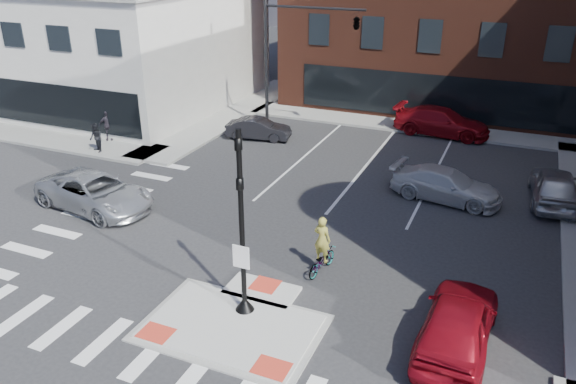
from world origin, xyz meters
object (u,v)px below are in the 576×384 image
at_px(bg_car_silver, 555,186).
at_px(bg_car_dark, 258,129).
at_px(silver_suv, 95,192).
at_px(pedestrian_b, 108,125).
at_px(white_pickup, 446,185).
at_px(bg_car_red, 442,122).
at_px(pedestrian_a, 96,138).
at_px(red_sedan, 458,323).
at_px(cyclist, 322,254).

bearing_deg(bg_car_silver, bg_car_dark, -13.75).
relative_size(silver_suv, pedestrian_b, 3.21).
xyz_separation_m(white_pickup, bg_car_silver, (4.51, 1.55, 0.09)).
xyz_separation_m(bg_car_red, pedestrian_a, (-16.84, -10.99, 0.13)).
height_order(red_sedan, white_pickup, red_sedan).
distance_m(red_sedan, pedestrian_b, 23.76).
distance_m(bg_car_silver, pedestrian_b, 23.87).
relative_size(red_sedan, pedestrian_a, 3.00).
relative_size(bg_car_red, pedestrian_b, 3.25).
bearing_deg(cyclist, bg_car_dark, -45.70).
relative_size(cyclist, pedestrian_b, 1.24).
height_order(red_sedan, pedestrian_b, pedestrian_b).
distance_m(red_sedan, white_pickup, 10.46).
xyz_separation_m(silver_suv, red_sedan, (15.86, -3.25, 0.05)).
bearing_deg(bg_car_dark, cyclist, -156.52).
bearing_deg(pedestrian_b, pedestrian_a, -98.82).
relative_size(silver_suv, pedestrian_a, 3.47).
relative_size(pedestrian_a, pedestrian_b, 0.92).
distance_m(silver_suv, red_sedan, 16.19).
bearing_deg(white_pickup, red_sedan, -161.53).
relative_size(silver_suv, white_pickup, 1.13).
height_order(cyclist, pedestrian_a, cyclist).
xyz_separation_m(red_sedan, cyclist, (-4.96, 2.27, -0.09)).
xyz_separation_m(silver_suv, white_pickup, (13.95, 7.03, -0.06)).
bearing_deg(white_pickup, silver_suv, 124.68).
xyz_separation_m(white_pickup, bg_car_red, (-1.74, 9.45, 0.11)).
xyz_separation_m(silver_suv, cyclist, (10.90, -0.98, -0.05)).
bearing_deg(silver_suv, bg_car_red, -27.54).
bearing_deg(white_pickup, bg_car_dark, 77.30).
height_order(bg_car_silver, pedestrian_b, pedestrian_b).
distance_m(pedestrian_a, pedestrian_b, 2.05).
xyz_separation_m(red_sedan, bg_car_silver, (2.59, 11.83, -0.01)).
xyz_separation_m(red_sedan, pedestrian_b, (-21.25, 10.64, 0.20)).
relative_size(bg_car_silver, bg_car_red, 0.84).
bearing_deg(pedestrian_b, white_pickup, -31.62).
bearing_deg(pedestrian_b, bg_car_red, -3.24).
xyz_separation_m(silver_suv, bg_car_silver, (18.45, 8.58, 0.03)).
height_order(white_pickup, bg_car_silver, bg_car_silver).
bearing_deg(bg_car_red, pedestrian_a, 127.88).
relative_size(white_pickup, bg_car_dark, 1.30).
bearing_deg(pedestrian_a, bg_car_dark, 67.24).
height_order(silver_suv, bg_car_dark, silver_suv).
height_order(bg_car_dark, bg_car_red, bg_car_red).
bearing_deg(bg_car_dark, bg_car_red, -73.72).
relative_size(silver_suv, cyclist, 2.58).
bearing_deg(pedestrian_b, red_sedan, -57.17).
distance_m(silver_suv, pedestrian_a, 7.18).
relative_size(cyclist, pedestrian_a, 1.35).
xyz_separation_m(bg_car_dark, pedestrian_b, (-7.76, -4.00, 0.39)).
relative_size(bg_car_red, cyclist, 2.61).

